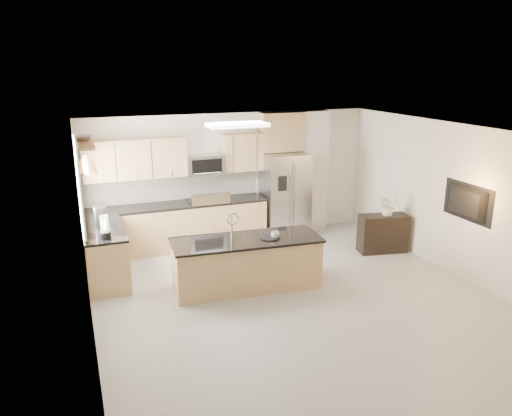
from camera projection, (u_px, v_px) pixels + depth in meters
name	position (u px, v px, depth m)	size (l,w,h in m)	color
floor	(296.00, 301.00, 7.75)	(6.50, 6.50, 0.00)	#A3A19B
ceiling	(300.00, 133.00, 7.03)	(6.00, 6.50, 0.02)	white
wall_back	(231.00, 177.00, 10.31)	(6.00, 0.02, 2.60)	silver
wall_front	(454.00, 323.00, 4.47)	(6.00, 0.02, 2.60)	silver
wall_left	(86.00, 246.00, 6.37)	(0.02, 6.50, 2.60)	silver
wall_right	(459.00, 202.00, 8.41)	(0.02, 6.50, 2.60)	silver
back_counter	(177.00, 226.00, 9.83)	(3.55, 0.66, 1.44)	tan
left_counter	(105.00, 254.00, 8.37)	(0.66, 1.50, 0.92)	tan
range	(208.00, 222.00, 10.04)	(0.76, 0.64, 1.14)	black
upper_cabinets	(168.00, 157.00, 9.57)	(3.50, 0.33, 0.75)	tan
microwave	(205.00, 165.00, 9.83)	(0.76, 0.40, 0.40)	#A7A8AA
refrigerator	(284.00, 195.00, 10.45)	(0.92, 0.78, 1.78)	#A7A8AA
partition_column	(313.00, 171.00, 10.79)	(0.60, 0.30, 2.60)	beige
window	(80.00, 187.00, 7.94)	(0.04, 1.15, 1.65)	white
shelf_lower	(86.00, 167.00, 7.99)	(0.30, 1.20, 0.04)	olive
shelf_upper	(84.00, 144.00, 7.89)	(0.30, 1.20, 0.04)	olive
ceiling_fixture	(237.00, 125.00, 8.34)	(1.00, 0.50, 0.06)	white
island	(246.00, 263.00, 8.13)	(2.46, 1.05, 1.26)	tan
credenza	(383.00, 233.00, 9.69)	(0.93, 0.39, 0.74)	black
cup	(275.00, 235.00, 8.05)	(0.13, 0.13, 0.11)	white
platter	(270.00, 238.00, 8.05)	(0.32, 0.32, 0.02)	black
blender	(105.00, 229.00, 7.72)	(0.16, 0.16, 0.38)	black
kettle	(106.00, 223.00, 8.15)	(0.21, 0.21, 0.27)	#A7A8AA
coffee_maker	(100.00, 217.00, 8.34)	(0.19, 0.23, 0.33)	black
bowl	(82.00, 137.00, 8.12)	(0.41, 0.41, 0.10)	#A7A8AA
flower_vase	(389.00, 199.00, 9.52)	(0.58, 0.50, 0.65)	silver
television	(464.00, 203.00, 8.19)	(1.08, 0.14, 0.62)	black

